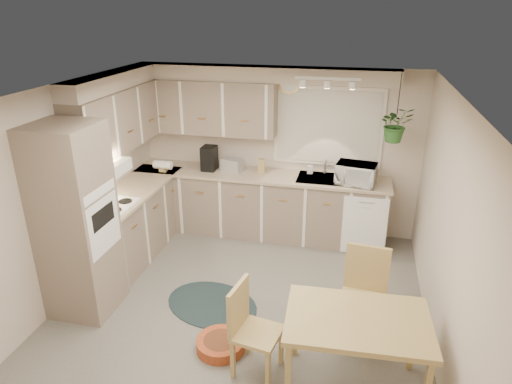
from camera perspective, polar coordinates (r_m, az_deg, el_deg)
floor at (r=5.31m, az=-1.84°, el=-14.09°), size 4.20×4.20×0.00m
ceiling at (r=4.34m, az=-2.24°, el=12.33°), size 4.20×4.20×0.00m
wall_back at (r=6.62m, az=2.70°, el=5.17°), size 4.00×0.04×2.40m
wall_front at (r=3.03m, az=-12.91°, el=-18.54°), size 4.00×0.04×2.40m
wall_left at (r=5.53m, az=-22.47°, el=-0.11°), size 0.04×4.20×2.40m
wall_right at (r=4.64m, az=22.65°, el=-4.40°), size 0.04×4.20×2.40m
base_cab_left at (r=6.34m, az=-14.85°, el=-3.66°), size 0.60×1.85×0.90m
base_cab_back at (r=6.64m, az=0.41°, el=-1.65°), size 3.60×0.60×0.90m
counter_left at (r=6.15m, az=-15.20°, el=0.27°), size 0.64×1.89×0.04m
counter_back at (r=6.45m, az=0.40°, el=2.13°), size 3.64×0.64×0.04m
oven_stack at (r=5.13m, az=-21.57°, el=-3.54°), size 0.65×0.65×2.10m
wall_oven_face at (r=4.96m, az=-18.50°, el=-3.98°), size 0.02×0.56×0.58m
upper_cab_left at (r=6.06m, az=-16.66°, el=8.77°), size 0.35×2.00×0.75m
upper_cab_back at (r=6.54m, az=-6.27°, el=10.53°), size 2.00×0.35×0.75m
soffit_left at (r=5.98m, az=-17.39°, el=13.18°), size 0.30×2.00×0.20m
soffit_back at (r=6.27m, az=0.77°, el=14.55°), size 3.60×0.30×0.20m
cooktop at (r=5.68m, az=-17.77°, el=-1.64°), size 0.52×0.58×0.02m
range_hood at (r=5.53m, az=-18.50°, el=2.69°), size 0.40×0.60×0.14m
window_blinds at (r=6.39m, az=8.95°, el=8.04°), size 1.40×0.02×1.00m
window_frame at (r=6.40m, az=8.96°, el=8.06°), size 1.50×0.02×1.10m
sink at (r=6.35m, az=8.38°, el=1.33°), size 0.70×0.48×0.10m
dishwasher_front at (r=6.24m, az=13.36°, el=-4.22°), size 0.58×0.02×0.83m
track_light_bar at (r=5.74m, az=8.95°, el=13.86°), size 0.80×0.04×0.04m
wall_clock at (r=6.34m, az=4.18°, el=13.48°), size 0.30×0.03×0.30m
dining_table at (r=4.24m, az=12.21°, el=-19.21°), size 1.24×0.86×0.75m
chair_left at (r=4.27m, az=0.21°, el=-17.01°), size 0.48×0.48×0.89m
chair_back at (r=4.70m, az=13.17°, el=-12.94°), size 0.50×0.50×0.97m
braided_rug at (r=5.36m, az=-5.52°, el=-13.76°), size 1.30×1.12×0.01m
pet_bed at (r=4.75m, az=-4.44°, el=-18.45°), size 0.62×0.62×0.11m
microwave at (r=6.17m, az=12.41°, el=2.51°), size 0.55×0.36×0.35m
soap_bottle at (r=6.48m, az=6.76°, el=2.60°), size 0.10×0.18×0.08m
hanging_plant at (r=6.01m, az=17.03°, el=7.64°), size 0.52×0.55×0.35m
coffee_maker at (r=6.59m, az=-5.86°, el=4.23°), size 0.20×0.24×0.35m
toaster at (r=6.54m, az=-3.05°, el=3.41°), size 0.34×0.24×0.18m
knife_block at (r=6.47m, az=0.69°, el=3.28°), size 0.10×0.10×0.20m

